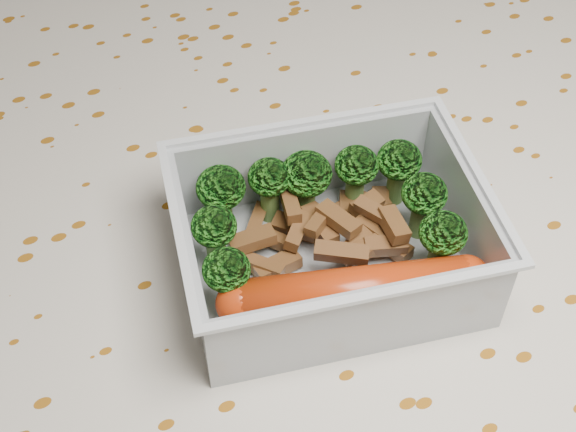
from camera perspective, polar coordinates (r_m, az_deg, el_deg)
name	(u,v)px	position (r m, az deg, el deg)	size (l,w,h in m)	color
dining_table	(284,332)	(0.57, -0.28, -8.27)	(1.40, 0.90, 0.75)	brown
tablecloth	(284,289)	(0.53, -0.30, -5.25)	(1.46, 0.96, 0.19)	beige
lunch_container	(330,246)	(0.47, 3.00, -2.16)	(0.20, 0.17, 0.06)	silver
broccoli_florets	(318,200)	(0.48, 2.17, 1.17)	(0.16, 0.12, 0.05)	#608C3F
meat_pile	(333,228)	(0.49, 3.22, -0.88)	(0.11, 0.08, 0.03)	brown
sausage	(355,291)	(0.45, 4.76, -5.32)	(0.15, 0.07, 0.03)	#B8300B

